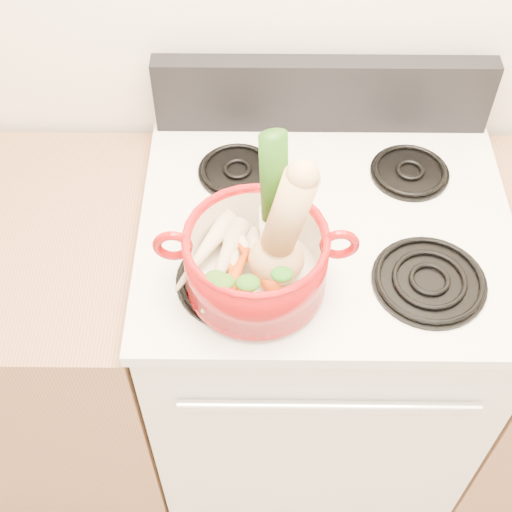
{
  "coord_description": "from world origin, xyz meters",
  "views": [
    {
      "loc": [
        -0.14,
        0.41,
        2.06
      ],
      "look_at": [
        -0.15,
        1.21,
        1.07
      ],
      "focal_mm": 50.0,
      "sensor_mm": 36.0,
      "label": 1
    }
  ],
  "objects_px": {
    "stove_body": "(312,344)",
    "squash": "(278,229)",
    "dutch_oven": "(256,260)",
    "leek": "(273,207)"
  },
  "relations": [
    {
      "from": "stove_body",
      "to": "squash",
      "type": "bearing_deg",
      "value": -121.6
    },
    {
      "from": "stove_body",
      "to": "leek",
      "type": "relative_size",
      "value": 2.87
    },
    {
      "from": "stove_body",
      "to": "leek",
      "type": "bearing_deg",
      "value": -127.59
    },
    {
      "from": "squash",
      "to": "leek",
      "type": "height_order",
      "value": "leek"
    },
    {
      "from": "dutch_oven",
      "to": "squash",
      "type": "distance_m",
      "value": 0.1
    },
    {
      "from": "squash",
      "to": "dutch_oven",
      "type": "bearing_deg",
      "value": 173.83
    },
    {
      "from": "dutch_oven",
      "to": "squash",
      "type": "bearing_deg",
      "value": -5.07
    },
    {
      "from": "stove_body",
      "to": "squash",
      "type": "relative_size",
      "value": 3.49
    },
    {
      "from": "dutch_oven",
      "to": "leek",
      "type": "distance_m",
      "value": 0.13
    },
    {
      "from": "stove_body",
      "to": "squash",
      "type": "height_order",
      "value": "squash"
    }
  ]
}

